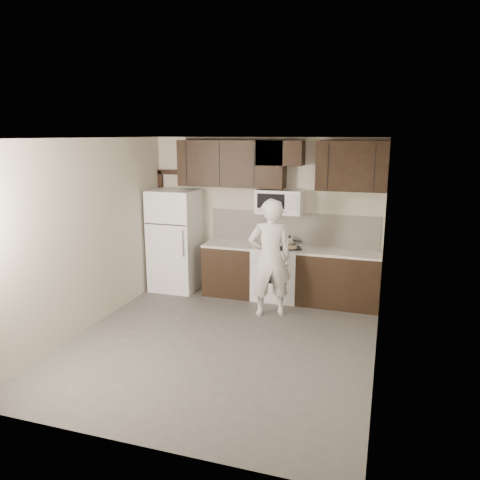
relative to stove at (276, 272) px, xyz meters
The scene contains 14 objects.
floor 2.02m from the stove, 98.80° to the right, with size 4.50×4.50×0.00m, color #4A4846.
back_wall 0.99m from the stove, 133.94° to the left, with size 4.00×4.00×0.00m, color #BFB6A2.
ceiling 2.98m from the stove, 98.80° to the right, with size 4.50×4.50×0.00m, color white.
counter_run 0.30m from the stove, ahead, with size 2.95×0.64×0.91m.
stove is the anchor object (origin of this frame).
backsplash 0.80m from the stove, 56.25° to the left, with size 2.90×0.02×0.54m, color silver.
upper_cabinets 1.83m from the stove, 124.04° to the left, with size 3.48×0.35×0.78m.
microwave 1.20m from the stove, 90.10° to the left, with size 0.76×0.42×0.40m.
refrigerator 1.90m from the stove, behind, with size 0.80×0.76×1.80m.
door_trim 2.37m from the stove, behind, with size 0.50×0.08×2.12m.
saucepan 0.57m from the stove, 39.66° to the left, with size 0.31×0.18×0.17m.
baking_tray 0.52m from the stove, 21.06° to the right, with size 0.36×0.27×0.02m, color black.
pizza 0.54m from the stove, 21.06° to the right, with size 0.24×0.24×0.02m, color beige.
person 0.89m from the stove, 84.67° to the right, with size 0.66×0.44×1.82m, color white.
Camera 1 is at (2.02, -5.50, 2.75)m, focal length 35.00 mm.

